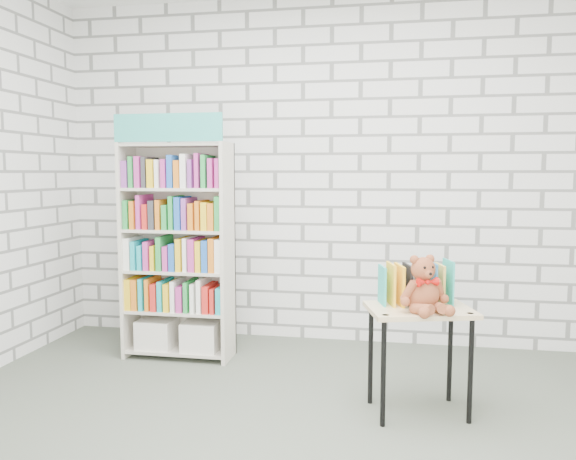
# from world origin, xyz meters

# --- Properties ---
(ground) EXTENTS (4.50, 4.50, 0.00)m
(ground) POSITION_xyz_m (0.00, 0.00, 0.00)
(ground) COLOR #4B5245
(ground) RESTS_ON ground
(room_shell) EXTENTS (4.52, 4.02, 2.81)m
(room_shell) POSITION_xyz_m (0.00, 0.00, 1.78)
(room_shell) COLOR silver
(room_shell) RESTS_ON ground
(bookshelf) EXTENTS (0.81, 0.31, 1.81)m
(bookshelf) POSITION_xyz_m (-1.07, 1.36, 0.83)
(bookshelf) COLOR beige
(bookshelf) RESTS_ON ground
(display_table) EXTENTS (0.66, 0.54, 0.62)m
(display_table) POSITION_xyz_m (0.66, 0.64, 0.54)
(display_table) COLOR tan
(display_table) RESTS_ON ground
(table_books) EXTENTS (0.44, 0.28, 0.24)m
(table_books) POSITION_xyz_m (0.64, 0.73, 0.74)
(table_books) COLOR teal
(table_books) RESTS_ON display_table
(teddy_bear) EXTENTS (0.30, 0.28, 0.32)m
(teddy_bear) POSITION_xyz_m (0.68, 0.55, 0.75)
(teddy_bear) COLOR brown
(teddy_bear) RESTS_ON display_table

